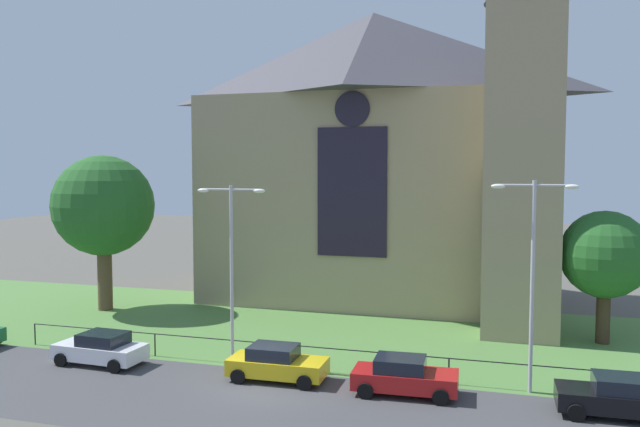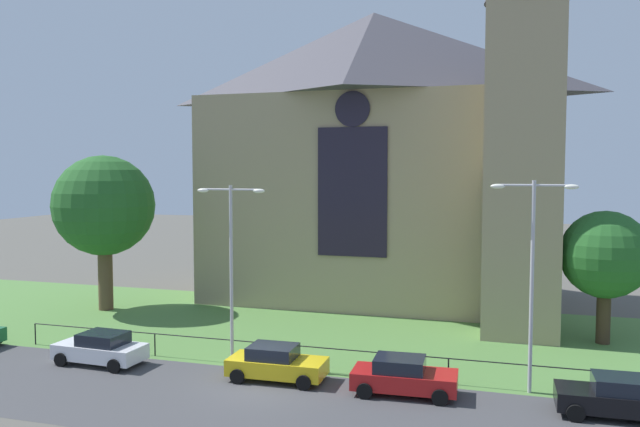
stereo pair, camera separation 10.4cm
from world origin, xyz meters
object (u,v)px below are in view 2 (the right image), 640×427
at_px(tree_right_far, 605,255).
at_px(parked_car_white, 101,348).
at_px(parked_car_yellow, 276,363).
at_px(parked_car_black, 617,397).
at_px(streetlamp_far, 532,260).
at_px(streetlamp_near, 231,251).
at_px(church_building, 382,153).
at_px(tree_left_far, 104,206).
at_px(parked_car_red, 403,376).

xyz_separation_m(tree_right_far, parked_car_white, (-22.93, -10.73, -3.90)).
distance_m(parked_car_yellow, parked_car_black, 13.45).
height_order(streetlamp_far, parked_car_yellow, streetlamp_far).
bearing_deg(tree_right_far, streetlamp_near, -152.39).
relative_size(church_building, streetlamp_near, 3.11).
distance_m(tree_left_far, streetlamp_near, 15.35).
height_order(streetlamp_near, parked_car_black, streetlamp_near).
xyz_separation_m(tree_left_far, parked_car_white, (6.94, -10.16, -5.98)).
xyz_separation_m(tree_left_far, tree_right_far, (29.87, 0.57, -2.08)).
bearing_deg(parked_car_white, streetlamp_far, -172.17).
bearing_deg(parked_car_black, tree_right_far, -95.77).
bearing_deg(parked_car_yellow, streetlamp_far, 7.15).
relative_size(tree_right_far, streetlamp_near, 0.83).
bearing_deg(streetlamp_near, parked_car_red, -11.49).
bearing_deg(streetlamp_far, parked_car_black, -30.50).
xyz_separation_m(tree_left_far, parked_car_black, (29.04, -10.14, -5.98)).
distance_m(tree_right_far, parked_car_yellow, 18.13).
distance_m(streetlamp_near, parked_car_yellow, 5.57).
bearing_deg(parked_car_white, streetlamp_near, -160.45).
bearing_deg(streetlamp_near, parked_car_white, -162.88).
relative_size(parked_car_white, parked_car_black, 1.01).
bearing_deg(parked_car_white, parked_car_black, -177.49).
relative_size(streetlamp_near, streetlamp_far, 0.97).
height_order(streetlamp_far, parked_car_red, streetlamp_far).
height_order(church_building, parked_car_yellow, church_building).
distance_m(tree_right_far, parked_car_white, 25.62).
bearing_deg(streetlamp_far, parked_car_white, -174.60).
bearing_deg(parked_car_red, parked_car_yellow, 175.78).
distance_m(streetlamp_far, parked_car_white, 19.74).
relative_size(streetlamp_far, parked_car_black, 2.04).
distance_m(streetlamp_near, parked_car_black, 16.97).
relative_size(streetlamp_near, parked_car_white, 1.96).
xyz_separation_m(parked_car_red, parked_car_black, (7.91, -0.08, 0.00)).
distance_m(parked_car_red, parked_car_black, 7.91).
height_order(tree_left_far, streetlamp_far, tree_left_far).
bearing_deg(parked_car_yellow, tree_right_far, 34.97).
distance_m(parked_car_white, parked_car_yellow, 8.65).
xyz_separation_m(streetlamp_far, parked_car_red, (-4.89, -1.69, -4.72)).
relative_size(streetlamp_far, parked_car_yellow, 2.04).
height_order(church_building, tree_right_far, church_building).
height_order(parked_car_yellow, parked_car_red, same).
bearing_deg(church_building, streetlamp_near, -102.26).
height_order(parked_car_white, parked_car_yellow, same).
relative_size(tree_left_far, streetlamp_near, 1.20).
height_order(church_building, parked_car_black, church_building).
height_order(tree_right_far, streetlamp_near, streetlamp_near).
xyz_separation_m(streetlamp_far, parked_car_black, (3.02, -1.78, -4.72)).
bearing_deg(parked_car_white, tree_right_far, -152.49).
bearing_deg(tree_left_far, streetlamp_near, -33.15).
distance_m(streetlamp_near, streetlamp_far, 13.23).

